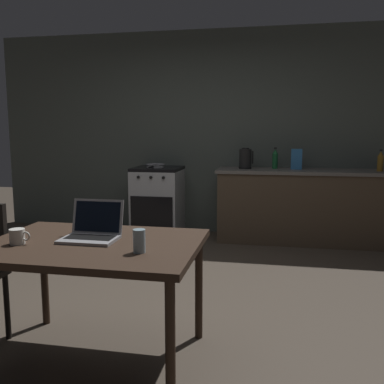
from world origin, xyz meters
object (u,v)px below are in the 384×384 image
(bottle, at_px, (380,161))
(bottle_b, at_px, (275,159))
(dining_table, at_px, (93,254))
(frying_pan, at_px, (155,165))
(stove_oven, at_px, (158,201))
(laptop, at_px, (92,232))
(drinking_glass, at_px, (139,241))
(coffee_mug, at_px, (18,236))
(cereal_box, at_px, (296,159))
(electric_kettle, at_px, (245,159))

(bottle, relative_size, bottle_b, 0.96)
(dining_table, xyz_separation_m, frying_pan, (-0.49, 3.03, 0.26))
(stove_oven, height_order, frying_pan, frying_pan)
(stove_oven, relative_size, laptop, 2.80)
(drinking_glass, bearing_deg, stove_oven, 103.88)
(coffee_mug, xyz_separation_m, cereal_box, (1.68, 3.20, 0.25))
(cereal_box, bearing_deg, stove_oven, -179.26)
(electric_kettle, distance_m, bottle, 1.56)
(electric_kettle, bearing_deg, bottle, -1.83)
(electric_kettle, bearing_deg, coffee_mug, -108.51)
(laptop, distance_m, frying_pan, 3.01)
(stove_oven, bearing_deg, cereal_box, 0.74)
(frying_pan, distance_m, bottle_b, 1.52)
(frying_pan, bearing_deg, drinking_glass, -75.60)
(frying_pan, relative_size, cereal_box, 1.68)
(laptop, relative_size, cereal_box, 1.29)
(stove_oven, relative_size, bottle, 3.53)
(drinking_glass, distance_m, cereal_box, 3.38)
(coffee_mug, xyz_separation_m, bottle_b, (1.43, 3.26, 0.25))
(laptop, distance_m, cereal_box, 3.30)
(electric_kettle, xyz_separation_m, coffee_mug, (-1.07, -3.18, -0.25))
(coffee_mug, distance_m, cereal_box, 3.63)
(stove_oven, xyz_separation_m, frying_pan, (-0.02, -0.03, 0.47))
(frying_pan, distance_m, cereal_box, 1.78)
(electric_kettle, height_order, frying_pan, electric_kettle)
(dining_table, bearing_deg, bottle, 53.52)
(laptop, bearing_deg, bottle, 59.61)
(cereal_box, bearing_deg, laptop, -113.55)
(stove_oven, height_order, cereal_box, cereal_box)
(cereal_box, bearing_deg, drinking_glass, -106.45)
(stove_oven, height_order, dining_table, stove_oven)
(drinking_glass, xyz_separation_m, bottle_b, (0.70, 3.29, 0.23))
(stove_oven, xyz_separation_m, bottle, (2.69, -0.05, 0.57))
(frying_pan, xyz_separation_m, coffee_mug, (0.09, -3.15, -0.15))
(coffee_mug, relative_size, drinking_glass, 0.99)
(dining_table, relative_size, bottle, 4.84)
(bottle, distance_m, coffee_mug, 4.10)
(coffee_mug, height_order, bottle_b, bottle_b)
(bottle_b, bearing_deg, cereal_box, -13.20)
(dining_table, xyz_separation_m, bottle_b, (1.03, 3.14, 0.36))
(cereal_box, bearing_deg, frying_pan, -178.42)
(dining_table, relative_size, laptop, 3.83)
(frying_pan, distance_m, drinking_glass, 3.29)
(laptop, relative_size, bottle, 1.26)
(electric_kettle, relative_size, frying_pan, 0.62)
(stove_oven, relative_size, drinking_glass, 7.19)
(bottle, height_order, bottle_b, bottle_b)
(electric_kettle, xyz_separation_m, cereal_box, (0.62, 0.02, 0.00))
(cereal_box, xyz_separation_m, bottle_b, (-0.26, 0.06, -0.00))
(dining_table, xyz_separation_m, laptop, (-0.03, 0.06, 0.11))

